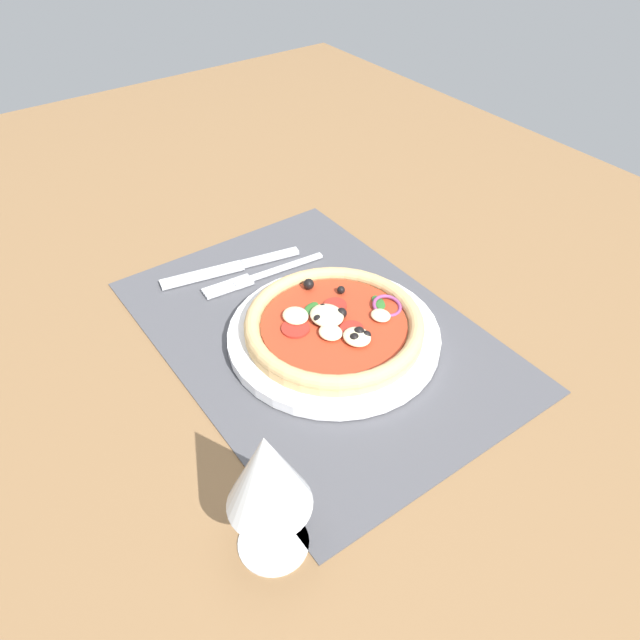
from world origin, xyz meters
TOP-DOWN VIEW (x-y plane):
  - ground_plane at (0.00, 0.00)cm, footprint 190.00×140.00cm
  - placemat at (0.00, 0.00)cm, footprint 49.33×34.58cm
  - plate at (-2.46, -0.82)cm, footprint 25.64×25.64cm
  - pizza at (-2.45, -0.83)cm, footprint 21.45×21.45cm
  - fork at (13.76, 0.05)cm, footprint 3.12×18.06cm
  - knife at (17.72, 2.24)cm, footprint 5.62×19.93cm
  - wine_glass at (-20.55, 19.34)cm, footprint 7.20×7.20cm

SIDE VIEW (x-z plane):
  - ground_plane at x=0.00cm, z-range -2.40..0.00cm
  - placemat at x=0.00cm, z-range 0.00..0.40cm
  - fork at x=13.76cm, z-range 0.40..0.84cm
  - knife at x=17.72cm, z-range 0.35..0.96cm
  - plate at x=-2.46cm, z-range 0.40..1.78cm
  - pizza at x=-2.45cm, z-range 1.54..4.24cm
  - wine_glass at x=-20.55cm, z-range 2.61..17.51cm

